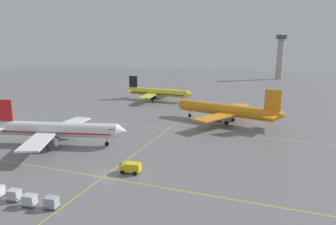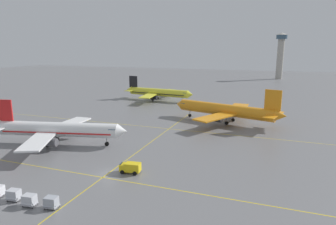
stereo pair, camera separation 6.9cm
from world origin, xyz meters
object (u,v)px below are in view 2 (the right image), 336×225
service_truck_red_van (130,167)px  control_tower (281,52)px  baggage_cart_row_middle (14,195)px  airliner_third_row (158,92)px  airliner_second_row (226,110)px  baggage_cart_row_fifth (51,202)px  baggage_cart_row_fourth (29,200)px  airliner_front_gate (57,130)px

service_truck_red_van → control_tower: (27.74, 207.95, 20.14)m
baggage_cart_row_middle → airliner_third_row: bearing=98.2°
airliner_second_row → baggage_cart_row_fifth: 66.40m
airliner_third_row → baggage_cart_row_fourth: airliner_third_row is taller
service_truck_red_van → baggage_cart_row_fifth: 17.11m
baggage_cart_row_fifth → control_tower: control_tower is taller
baggage_cart_row_fourth → baggage_cart_row_fifth: size_ratio=1.00×
control_tower → baggage_cart_row_middle: bearing=-100.2°
airliner_third_row → control_tower: control_tower is taller
airliner_front_gate → baggage_cart_row_fourth: size_ratio=12.88×
baggage_cart_row_fifth → baggage_cart_row_middle: bearing=-178.7°
airliner_second_row → airliner_third_row: airliner_second_row is taller
airliner_second_row → airliner_third_row: bearing=139.4°
airliner_front_gate → control_tower: 206.09m
baggage_cart_row_fifth → airliner_third_row: bearing=102.5°
airliner_second_row → baggage_cart_row_fourth: airliner_second_row is taller
service_truck_red_van → control_tower: bearing=82.4°
baggage_cart_row_fourth → baggage_cart_row_fifth: 3.78m
airliner_front_gate → airliner_third_row: airliner_front_gate is taller
airliner_third_row → airliner_front_gate: bearing=-89.5°
service_truck_red_van → baggage_cart_row_fifth: (-5.36, -16.25, -0.17)m
airliner_third_row → baggage_cart_row_fifth: bearing=-77.5°
baggage_cart_row_middle → baggage_cart_row_fourth: size_ratio=1.00×
baggage_cart_row_fifth → control_tower: (33.10, 224.20, 20.31)m
airliner_second_row → baggage_cart_row_fifth: airliner_second_row is taller
service_truck_red_van → airliner_third_row: bearing=108.4°
airliner_second_row → service_truck_red_van: size_ratio=9.00×
baggage_cart_row_middle → control_tower: 228.90m
service_truck_red_van → baggage_cart_row_fourth: size_ratio=1.52×
airliner_third_row → service_truck_red_van: size_ratio=8.26×
airliner_third_row → baggage_cart_row_fourth: (17.63, -97.34, -2.78)m
airliner_front_gate → airliner_second_row: 53.38m
airliner_front_gate → baggage_cart_row_middle: bearing=-63.1°
airliner_second_row → baggage_cart_row_middle: airliner_second_row is taller
airliner_front_gate → control_tower: (53.88, 198.16, 17.39)m
baggage_cart_row_middle → baggage_cart_row_fourth: 3.76m
airliner_third_row → control_tower: 139.74m
baggage_cart_row_fourth → service_truck_red_van: bearing=61.7°
airliner_second_row → service_truck_red_van: airliner_second_row is taller
airliner_third_row → service_truck_red_van: airliner_third_row is taller
airliner_second_row → baggage_cart_row_fifth: bearing=-104.4°
airliner_second_row → control_tower: size_ratio=1.06×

